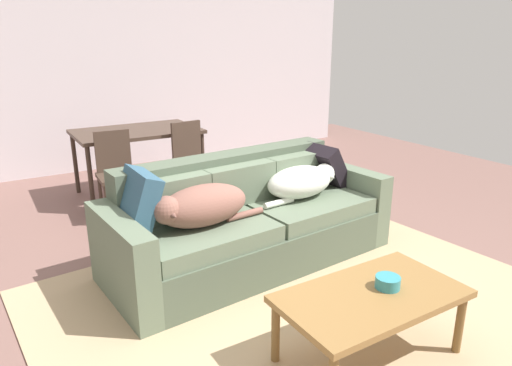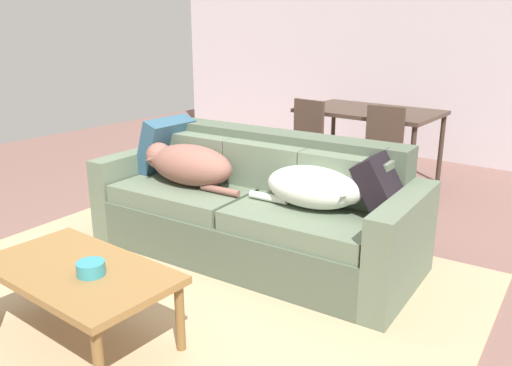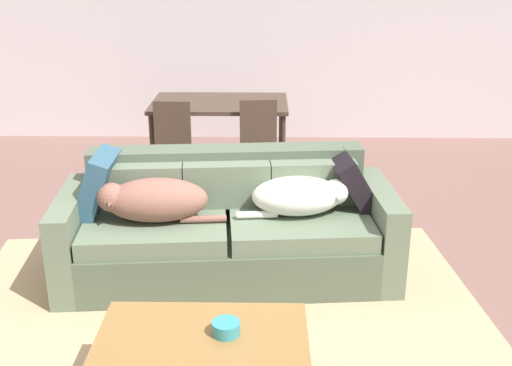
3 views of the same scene
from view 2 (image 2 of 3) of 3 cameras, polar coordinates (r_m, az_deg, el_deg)
The scene contains 13 objects.
ground_plane at distance 3.82m, azimuth -4.81°, elevation -8.77°, with size 10.00×10.00×0.00m, color #7A574F.
back_partition at distance 6.92m, azimuth 18.51°, elevation 13.69°, with size 8.00×0.12×2.70m, color silver.
area_rug at distance 3.40m, azimuth -9.17°, elevation -12.24°, with size 3.50×3.01×0.01m, color tan.
couch at distance 3.85m, azimuth 0.02°, elevation -2.94°, with size 2.46×1.13×0.88m.
dog_on_left_cushion at distance 3.95m, azimuth -7.44°, elevation 2.04°, with size 0.89×0.42×0.30m.
dog_on_right_cushion at distance 3.45m, azimuth 6.42°, elevation -0.48°, with size 0.79×0.43×0.27m.
throw_pillow_by_left_arm at distance 4.35m, azimuth -9.83°, elevation 4.01°, with size 0.14×0.46×0.46m, color #2D5066.
throw_pillow_by_right_arm at distance 3.41m, azimuth 13.72°, elevation -0.31°, with size 0.15×0.40×0.40m, color black.
coffee_table at distance 2.95m, azimuth -18.73°, elevation -9.60°, with size 1.08×0.60×0.43m.
bowl_on_coffee_table at distance 2.82m, azimuth -17.53°, elevation -8.85°, with size 0.14×0.14×0.07m, color teal.
dining_table at distance 5.72m, azimuth 12.25°, elevation 7.14°, with size 1.41×0.90×0.78m.
dining_chair_near_left at distance 5.42m, azimuth 5.02°, elevation 4.73°, with size 0.42×0.42×0.90m.
dining_chair_near_right at distance 5.04m, azimuth 13.31°, elevation 3.34°, with size 0.44×0.44×0.92m.
Camera 2 is at (2.35, -2.51, 1.66)m, focal length 36.75 mm.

